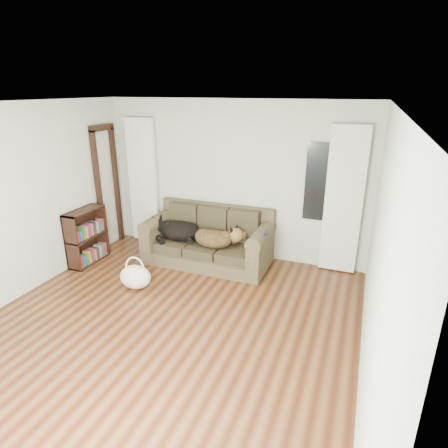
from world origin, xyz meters
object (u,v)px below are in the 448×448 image
(sofa, at_px, (207,237))
(dog_shepherd, at_px, (216,238))
(tote_bag, at_px, (136,278))
(dog_black_lab, at_px, (176,231))
(bookshelf, at_px, (87,234))

(sofa, distance_m, dog_shepherd, 0.21)
(dog_shepherd, xyz_separation_m, tote_bag, (-0.82, -1.09, -0.33))
(dog_black_lab, bearing_deg, sofa, 14.70)
(dog_black_lab, relative_size, dog_shepherd, 1.10)
(dog_shepherd, relative_size, bookshelf, 0.73)
(dog_shepherd, bearing_deg, tote_bag, 57.77)
(sofa, relative_size, dog_black_lab, 2.77)
(sofa, xyz_separation_m, dog_black_lab, (-0.55, -0.04, 0.03))
(dog_black_lab, xyz_separation_m, dog_shepherd, (0.74, -0.05, 0.01))
(dog_shepherd, height_order, bookshelf, bookshelf)
(dog_black_lab, distance_m, dog_shepherd, 0.74)
(dog_black_lab, distance_m, tote_bag, 1.18)
(dog_shepherd, height_order, tote_bag, dog_shepherd)
(tote_bag, bearing_deg, sofa, 61.83)
(dog_shepherd, distance_m, bookshelf, 2.13)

